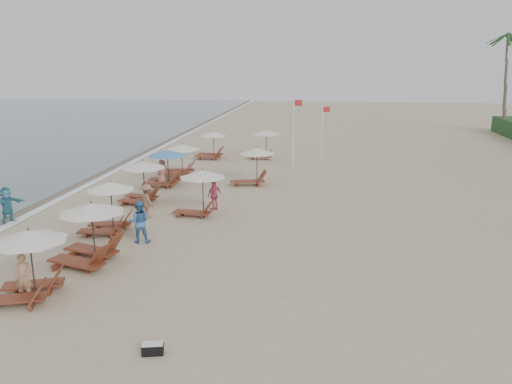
# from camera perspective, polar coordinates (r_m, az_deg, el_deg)

# --- Properties ---
(ground) EXTENTS (160.00, 160.00, 0.00)m
(ground) POSITION_cam_1_polar(r_m,az_deg,el_deg) (18.38, -2.10, -8.77)
(ground) COLOR tan
(ground) RESTS_ON ground
(wet_sand_band) EXTENTS (3.20, 140.00, 0.01)m
(wet_sand_band) POSITION_cam_1_polar(r_m,az_deg,el_deg) (31.65, -21.59, 0.19)
(wet_sand_band) COLOR #6B5E4C
(wet_sand_band) RESTS_ON ground
(foam_line) EXTENTS (0.50, 140.00, 0.02)m
(foam_line) POSITION_cam_1_polar(r_m,az_deg,el_deg) (31.03, -19.50, 0.12)
(foam_line) COLOR white
(foam_line) RESTS_ON ground
(lounger_station_0) EXTENTS (2.60, 2.35, 2.28)m
(lounger_station_0) POSITION_cam_1_polar(r_m,az_deg,el_deg) (17.36, -24.38, -7.33)
(lounger_station_0) COLOR brown
(lounger_station_0) RESTS_ON ground
(lounger_station_1) EXTENTS (2.82, 2.54, 2.30)m
(lounger_station_1) POSITION_cam_1_polar(r_m,az_deg,el_deg) (19.59, -18.45, -4.58)
(lounger_station_1) COLOR brown
(lounger_station_1) RESTS_ON ground
(lounger_station_2) EXTENTS (2.43, 2.07, 2.28)m
(lounger_station_2) POSITION_cam_1_polar(r_m,az_deg,el_deg) (22.79, -16.33, -1.73)
(lounger_station_2) COLOR brown
(lounger_station_2) RESTS_ON ground
(lounger_station_3) EXTENTS (2.53, 2.34, 2.24)m
(lounger_station_3) POSITION_cam_1_polar(r_m,az_deg,el_deg) (27.16, -12.80, 1.30)
(lounger_station_3) COLOR brown
(lounger_station_3) RESTS_ON ground
(lounger_station_4) EXTENTS (2.60, 2.30, 2.18)m
(lounger_station_4) POSITION_cam_1_polar(r_m,az_deg,el_deg) (30.79, -10.23, 2.70)
(lounger_station_4) COLOR brown
(lounger_station_4) RESTS_ON ground
(lounger_station_5) EXTENTS (2.80, 2.45, 2.08)m
(lounger_station_5) POSITION_cam_1_polar(r_m,az_deg,el_deg) (33.31, -8.70, 3.58)
(lounger_station_5) COLOR brown
(lounger_station_5) RESTS_ON ground
(lounger_station_6) EXTENTS (2.48, 2.10, 2.09)m
(lounger_station_6) POSITION_cam_1_polar(r_m,az_deg,el_deg) (39.12, -5.10, 5.22)
(lounger_station_6) COLOR brown
(lounger_station_6) RESTS_ON ground
(inland_station_0) EXTENTS (2.57, 2.24, 2.22)m
(inland_station_0) POSITION_cam_1_polar(r_m,az_deg,el_deg) (24.36, -6.44, 0.61)
(inland_station_0) COLOR brown
(inland_station_0) RESTS_ON ground
(inland_station_1) EXTENTS (2.79, 2.24, 2.22)m
(inland_station_1) POSITION_cam_1_polar(r_m,az_deg,el_deg) (30.44, -0.38, 3.24)
(inland_station_1) COLOR brown
(inland_station_1) RESTS_ON ground
(inland_station_2) EXTENTS (2.55, 2.24, 2.22)m
(inland_station_2) POSITION_cam_1_polar(r_m,az_deg,el_deg) (38.69, 0.89, 5.84)
(inland_station_2) COLOR brown
(inland_station_2) RESTS_ON ground
(beachgoer_near) EXTENTS (0.60, 0.43, 1.53)m
(beachgoer_near) POSITION_cam_1_polar(r_m,az_deg,el_deg) (17.47, -24.60, -8.68)
(beachgoer_near) COLOR #A48159
(beachgoer_near) RESTS_ON ground
(beachgoer_mid_a) EXTENTS (0.98, 0.83, 1.77)m
(beachgoer_mid_a) POSITION_cam_1_polar(r_m,az_deg,el_deg) (21.34, -12.93, -3.27)
(beachgoer_mid_a) COLOR #3768A6
(beachgoer_mid_a) RESTS_ON ground
(beachgoer_mid_b) EXTENTS (1.18, 1.14, 1.62)m
(beachgoer_mid_b) POSITION_cam_1_polar(r_m,az_deg,el_deg) (24.73, -12.05, -0.96)
(beachgoer_mid_b) COLOR brown
(beachgoer_mid_b) RESTS_ON ground
(beachgoer_far_a) EXTENTS (0.81, 0.98, 1.56)m
(beachgoer_far_a) POSITION_cam_1_polar(r_m,az_deg,el_deg) (25.44, -4.69, -0.32)
(beachgoer_far_a) COLOR #C64F6C
(beachgoer_far_a) RESTS_ON ground
(beachgoer_far_b) EXTENTS (0.89, 0.87, 1.54)m
(beachgoer_far_b) POSITION_cam_1_polar(r_m,az_deg,el_deg) (31.11, -10.46, 2.19)
(beachgoer_far_b) COLOR #AA695C
(beachgoer_far_b) RESTS_ON ground
(waterline_walker) EXTENTS (1.13, 1.63, 1.69)m
(waterline_walker) POSITION_cam_1_polar(r_m,az_deg,el_deg) (26.00, -26.11, -1.31)
(waterline_walker) COLOR teal
(waterline_walker) RESTS_ON ground
(duffel_bag) EXTENTS (0.60, 0.39, 0.30)m
(duffel_bag) POSITION_cam_1_polar(r_m,az_deg,el_deg) (13.78, -11.49, -16.81)
(duffel_bag) COLOR black
(duffel_bag) RESTS_ON ground
(flag_pole_near) EXTENTS (0.60, 0.08, 4.90)m
(flag_pole_near) POSITION_cam_1_polar(r_m,az_deg,el_deg) (35.33, 4.27, 7.01)
(flag_pole_near) COLOR silver
(flag_pole_near) RESTS_ON ground
(flag_pole_far) EXTENTS (0.59, 0.08, 4.13)m
(flag_pole_far) POSITION_cam_1_polar(r_m,az_deg,el_deg) (39.29, 7.45, 7.09)
(flag_pole_far) COLOR silver
(flag_pole_far) RESTS_ON ground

